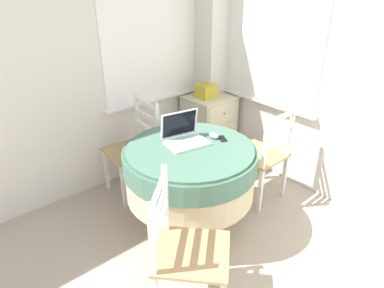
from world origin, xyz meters
The scene contains 10 objects.
corner_room_shell centered at (1.10, 1.94, 1.28)m, with size 4.17×4.94×2.55m.
round_dining_table centered at (0.65, 1.99, 0.57)m, with size 1.05×1.05×0.75m.
laptop centered at (0.68, 2.09, 0.80)m, with size 0.36×0.31×0.24m.
computer_mouse centered at (0.90, 1.99, 0.78)m, with size 0.06×0.09×0.05m.
cell_phone centered at (0.94, 1.93, 0.76)m, with size 0.09×0.12×0.01m.
dining_chair_near_back_window centered at (0.62, 2.77, 0.45)m, with size 0.47×0.45×0.93m.
dining_chair_near_right_window centered at (1.43, 1.88, 0.45)m, with size 0.44×0.45×0.93m.
dining_chair_camera_near centered at (0.12, 1.41, 0.45)m, with size 0.61×0.61×0.93m.
corner_cabinet centered at (1.63, 2.81, 0.37)m, with size 0.50×0.49×0.74m.
storage_box centered at (1.58, 2.81, 0.81)m, with size 0.19×0.18×0.14m.
Camera 1 is at (-0.86, 0.21, 1.95)m, focal length 32.00 mm.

